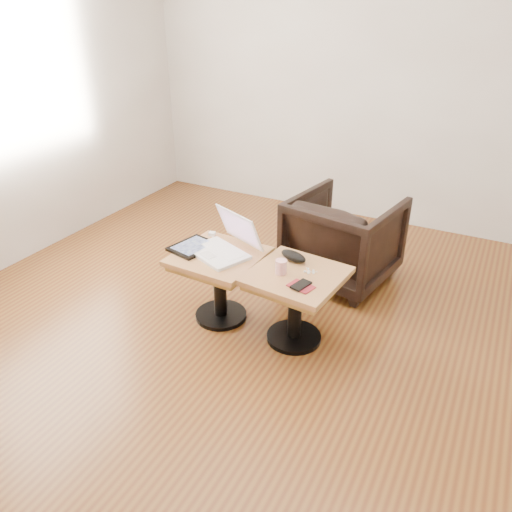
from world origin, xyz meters
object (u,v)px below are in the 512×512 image
at_px(laptop, 225,245).
at_px(striped_cup, 281,267).
at_px(side_table_right, 296,290).
at_px(armchair, 343,239).
at_px(side_table_left, 219,271).

height_order(laptop, striped_cup, laptop).
xyz_separation_m(laptop, striped_cup, (0.41, -0.08, -0.01)).
distance_m(side_table_right, armchair, 0.83).
height_order(side_table_right, armchair, armchair).
xyz_separation_m(striped_cup, armchair, (0.09, 0.87, -0.18)).
bearing_deg(laptop, side_table_right, 18.31).
bearing_deg(armchair, laptop, 67.99).
relative_size(side_table_right, armchair, 0.80).
relative_size(side_table_right, striped_cup, 6.62).
bearing_deg(striped_cup, side_table_right, 26.86).
bearing_deg(laptop, side_table_left, -90.16).
height_order(laptop, armchair, laptop).
xyz_separation_m(side_table_left, armchair, (0.52, 0.83, -0.03)).
relative_size(side_table_left, armchair, 0.76).
bearing_deg(armchair, striped_cup, 94.58).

